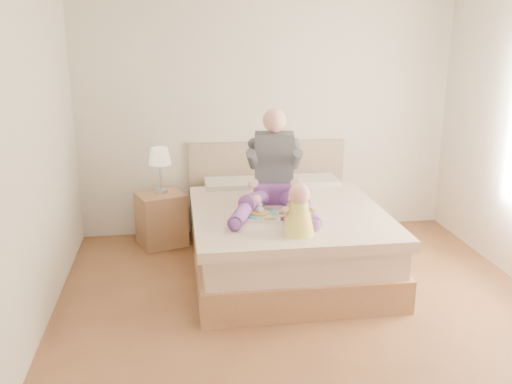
{
  "coord_description": "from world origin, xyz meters",
  "views": [
    {
      "loc": [
        -0.97,
        -3.88,
        2.2
      ],
      "look_at": [
        -0.3,
        0.84,
        0.8
      ],
      "focal_mm": 40.0,
      "sensor_mm": 36.0,
      "label": 1
    }
  ],
  "objects": [
    {
      "name": "room",
      "position": [
        0.08,
        0.01,
        1.51
      ],
      "size": [
        4.02,
        4.22,
        2.71
      ],
      "color": "brown",
      "rests_on": "ground"
    },
    {
      "name": "bed",
      "position": [
        0.0,
        1.08,
        0.32
      ],
      "size": [
        1.7,
        2.18,
        1.0
      ],
      "color": "#926544",
      "rests_on": "ground"
    },
    {
      "name": "nightstand",
      "position": [
        -1.15,
        1.77,
        0.27
      ],
      "size": [
        0.56,
        0.53,
        0.55
      ],
      "rotation": [
        0.0,
        0.0,
        0.33
      ],
      "color": "#926544",
      "rests_on": "ground"
    },
    {
      "name": "lamp",
      "position": [
        -1.14,
        1.8,
        0.91
      ],
      "size": [
        0.23,
        0.23,
        0.47
      ],
      "color": "silver",
      "rests_on": "nightstand"
    },
    {
      "name": "adult",
      "position": [
        -0.1,
        1.05,
        0.87
      ],
      "size": [
        0.75,
        1.13,
        0.89
      ],
      "rotation": [
        0.0,
        0.0,
        -0.17
      ],
      "color": "#68378B",
      "rests_on": "bed"
    },
    {
      "name": "tray",
      "position": [
        -0.2,
        0.7,
        0.64
      ],
      "size": [
        0.51,
        0.46,
        0.12
      ],
      "rotation": [
        0.0,
        0.0,
        -0.36
      ],
      "color": "silver",
      "rests_on": "bed"
    },
    {
      "name": "baby",
      "position": [
        -0.04,
        0.28,
        0.78
      ],
      "size": [
        0.28,
        0.37,
        0.42
      ],
      "rotation": [
        0.0,
        0.0,
        -0.02
      ],
      "color": "#E3DB47",
      "rests_on": "bed"
    }
  ]
}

